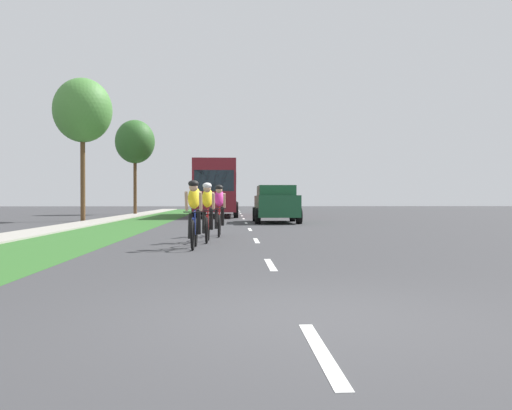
{
  "coord_description": "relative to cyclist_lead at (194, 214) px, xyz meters",
  "views": [
    {
      "loc": [
        -0.67,
        -5.4,
        1.16
      ],
      "look_at": [
        0.4,
        19.6,
        0.87
      ],
      "focal_mm": 39.41,
      "sensor_mm": 36.0,
      "label": 1
    }
  ],
  "objects": [
    {
      "name": "cyclist_lead",
      "position": [
        0.0,
        0.0,
        0.0
      ],
      "size": [
        0.42,
        1.72,
        1.58
      ],
      "color": "black",
      "rests_on": "ground_plane"
    },
    {
      "name": "suv_dark_green",
      "position": [
        3.01,
        14.08,
        0.14
      ],
      "size": [
        2.15,
        4.7,
        1.79
      ],
      "color": "#194C2D",
      "rests_on": "ground_plane"
    },
    {
      "name": "ground_plane",
      "position": [
        1.55,
        12.37,
        -0.81
      ],
      "size": [
        120.0,
        120.0,
        0.0
      ],
      "primitive_type": "plane",
      "color": "#38383A"
    },
    {
      "name": "lane_markings_center",
      "position": [
        1.55,
        16.37,
        -0.81
      ],
      "size": [
        0.12,
        52.2,
        0.01
      ],
      "color": "white",
      "rests_on": "ground_plane"
    },
    {
      "name": "cyclist_distant",
      "position": [
        0.48,
        4.26,
        0.0
      ],
      "size": [
        0.42,
        1.72,
        1.58
      ],
      "color": "black",
      "rests_on": "ground_plane"
    },
    {
      "name": "grass_verge",
      "position": [
        -3.59,
        12.37,
        -0.81
      ],
      "size": [
        2.81,
        70.0,
        0.01
      ],
      "primitive_type": "cube",
      "color": "#2D6026",
      "rests_on": "ground_plane"
    },
    {
      "name": "street_tree_far",
      "position": [
        -6.21,
        28.39,
        4.49
      ],
      "size": [
        2.88,
        2.88,
        6.91
      ],
      "color": "brown",
      "rests_on": "ground_plane"
    },
    {
      "name": "street_tree_near",
      "position": [
        -6.74,
        15.98,
        4.83
      ],
      "size": [
        2.97,
        2.97,
        7.3
      ],
      "color": "brown",
      "rests_on": "ground_plane"
    },
    {
      "name": "bus_maroon",
      "position": [
        -0.13,
        24.52,
        1.17
      ],
      "size": [
        2.78,
        11.6,
        3.48
      ],
      "color": "maroon",
      "rests_on": "ground_plane"
    },
    {
      "name": "cyclist_trailing",
      "position": [
        0.22,
        1.96,
        0.0
      ],
      "size": [
        0.42,
        1.72,
        1.58
      ],
      "color": "black",
      "rests_on": "ground_plane"
    },
    {
      "name": "sidewalk_concrete",
      "position": [
        -5.78,
        12.37,
        -0.81
      ],
      "size": [
        1.56,
        70.0,
        0.1
      ],
      "primitive_type": "cube",
      "color": "#9E998E",
      "rests_on": "ground_plane"
    }
  ]
}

